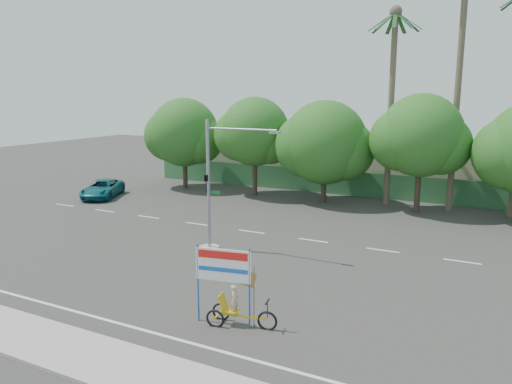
% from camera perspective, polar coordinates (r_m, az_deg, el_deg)
% --- Properties ---
extents(ground, '(120.00, 120.00, 0.00)m').
position_cam_1_polar(ground, '(23.08, -5.46, -9.98)').
color(ground, '#33302D').
rests_on(ground, ground).
extents(sidewalk_near, '(50.00, 2.40, 0.12)m').
position_cam_1_polar(sidewalk_near, '(17.82, -19.25, -17.09)').
color(sidewalk_near, gray).
rests_on(sidewalk_near, ground).
extents(fence, '(38.00, 0.08, 2.00)m').
position_cam_1_polar(fence, '(41.88, 10.64, 0.96)').
color(fence, '#336B3D').
rests_on(fence, ground).
extents(building_left, '(12.00, 8.00, 4.00)m').
position_cam_1_polar(building_left, '(49.51, 1.07, 3.89)').
color(building_left, '#C2B59A').
rests_on(building_left, ground).
extents(building_right, '(14.00, 8.00, 3.60)m').
position_cam_1_polar(building_right, '(44.66, 22.26, 1.98)').
color(building_right, '#C2B59A').
rests_on(building_right, ground).
extents(tree_far_left, '(7.14, 6.00, 7.96)m').
position_cam_1_polar(tree_far_left, '(44.46, -8.27, 6.52)').
color(tree_far_left, '#473828').
rests_on(tree_far_left, ground).
extents(tree_left, '(6.66, 5.60, 8.07)m').
position_cam_1_polar(tree_left, '(40.77, -0.19, 6.63)').
color(tree_left, '#473828').
rests_on(tree_left, ground).
extents(tree_center, '(7.62, 6.40, 7.85)m').
position_cam_1_polar(tree_center, '(38.43, 7.79, 5.36)').
color(tree_center, '#473828').
rests_on(tree_center, ground).
extents(tree_right, '(6.90, 5.80, 8.36)m').
position_cam_1_polar(tree_right, '(36.61, 18.25, 5.83)').
color(tree_right, '#473828').
rests_on(tree_right, ground).
extents(palm_tall, '(3.73, 3.79, 17.45)m').
position_cam_1_polar(palm_tall, '(37.76, 22.28, 13.66)').
color(palm_tall, '#70604C').
rests_on(palm_tall, ground).
extents(palm_short, '(3.73, 3.79, 14.45)m').
position_cam_1_polar(palm_short, '(38.42, 15.28, 11.64)').
color(palm_short, '#70604C').
rests_on(palm_short, ground).
extents(traffic_signal, '(4.72, 1.10, 7.00)m').
position_cam_1_polar(traffic_signal, '(26.61, -4.92, -0.54)').
color(traffic_signal, gray).
rests_on(traffic_signal, ground).
extents(trike_billboard, '(3.03, 1.01, 3.02)m').
position_cam_1_polar(trike_billboard, '(18.41, -2.87, -11.52)').
color(trike_billboard, black).
rests_on(trike_billboard, ground).
extents(pickup_truck, '(4.22, 5.59, 1.41)m').
position_cam_1_polar(pickup_truck, '(42.38, -17.14, 0.37)').
color(pickup_truck, '#0E5862').
rests_on(pickup_truck, ground).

